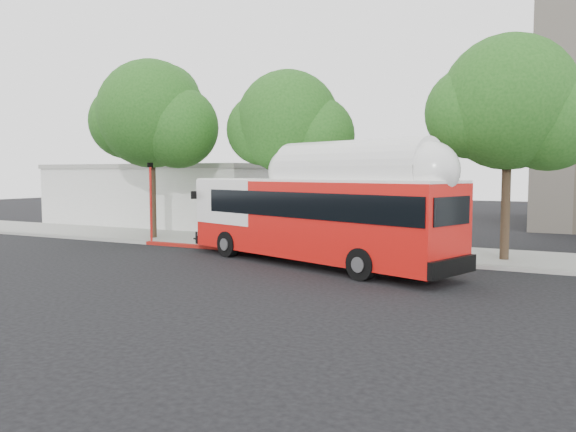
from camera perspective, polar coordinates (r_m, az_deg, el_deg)
name	(u,v)px	position (r m, az deg, el deg)	size (l,w,h in m)	color
ground	(241,267)	(21.96, -4.76, -5.22)	(120.00, 120.00, 0.00)	black
sidewalk	(311,246)	(27.63, 2.31, -3.07)	(60.00, 5.00, 0.15)	gray
curb_strip	(287,253)	(25.31, -0.14, -3.75)	(60.00, 0.30, 0.15)	gray
red_curb_segment	(230,249)	(26.79, -5.88, -3.31)	(10.00, 0.32, 0.16)	maroon
street_tree_left	(159,118)	(31.30, -12.98, 9.67)	(6.67, 5.80, 9.74)	#2D2116
street_tree_mid	(296,126)	(27.35, 0.81, 9.10)	(5.75, 5.00, 8.62)	#2D2116
street_tree_right	(520,108)	(24.52, 22.54, 10.13)	(6.21, 5.40, 9.18)	#2D2116
low_commercial_bldg	(177,194)	(41.19, -11.22, 2.20)	(16.20, 10.20, 4.25)	silver
transit_bus	(315,219)	(22.29, 2.73, -0.33)	(13.22, 6.66, 3.91)	red
signal_pole	(151,202)	(29.81, -13.76, 1.36)	(0.12, 0.40, 4.19)	red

